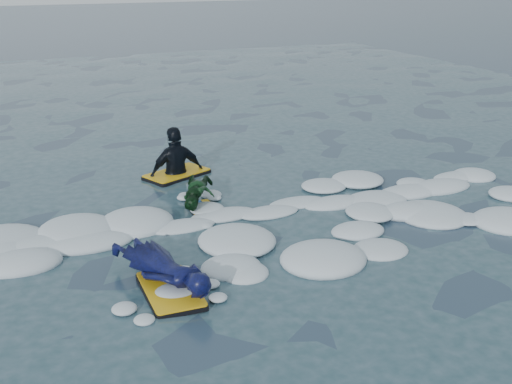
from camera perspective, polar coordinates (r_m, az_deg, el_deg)
ground at (r=8.52m, az=-3.70°, el=-6.58°), size 120.00×120.00×0.00m
foam_band at (r=9.41m, az=-5.84°, el=-4.01°), size 12.00×3.10×0.30m
prone_woman_unit at (r=7.97m, az=-8.11°, el=-6.84°), size 1.16×1.83×0.45m
prone_child_unit at (r=10.44m, az=-5.12°, el=-0.23°), size 1.01×1.25×0.44m
waiting_rider_unit at (r=12.06m, az=-7.06°, el=1.59°), size 1.37×1.09×1.80m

